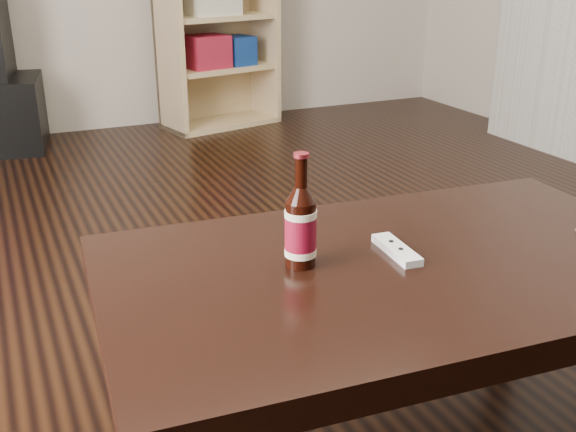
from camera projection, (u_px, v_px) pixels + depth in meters
name	position (u px, v px, depth m)	size (l,w,h in m)	color
floor	(316.00, 329.00, 2.20)	(5.00, 6.00, 0.01)	black
bookshelf	(214.00, 12.00, 4.51)	(0.86, 0.54, 1.47)	tan
coffee_table	(399.00, 287.00, 1.53)	(1.39, 0.87, 0.50)	black
beer_bottle	(301.00, 227.00, 1.45)	(0.09, 0.09, 0.26)	black
remote	(397.00, 250.00, 1.54)	(0.06, 0.17, 0.02)	white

